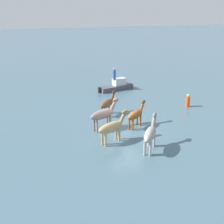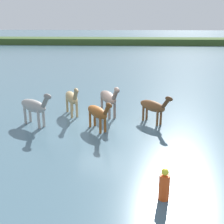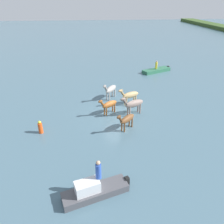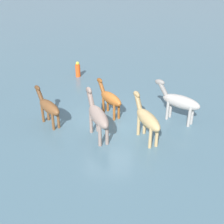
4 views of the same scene
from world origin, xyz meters
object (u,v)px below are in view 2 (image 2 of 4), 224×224
(horse_dark_mare, at_px, (72,98))
(buoy_channel_marker, at_px, (164,186))
(horse_pinto_flank, at_px, (153,106))
(horse_mid_herd, at_px, (34,106))
(horse_gray_outer, at_px, (109,98))
(horse_rear_stallion, at_px, (98,113))

(horse_dark_mare, bearing_deg, buoy_channel_marker, 4.48)
(horse_pinto_flank, height_order, buoy_channel_marker, horse_pinto_flank)
(horse_mid_herd, bearing_deg, horse_dark_mare, 83.44)
(horse_dark_mare, xyz_separation_m, horse_mid_herd, (-1.71, -1.86, 0.04))
(horse_mid_herd, bearing_deg, horse_pinto_flank, 42.30)
(horse_dark_mare, relative_size, buoy_channel_marker, 2.13)
(buoy_channel_marker, bearing_deg, horse_pinto_flank, 88.36)
(horse_gray_outer, height_order, buoy_channel_marker, horse_gray_outer)
(horse_gray_outer, relative_size, horse_rear_stallion, 1.25)
(horse_rear_stallion, relative_size, buoy_channel_marker, 1.79)
(horse_pinto_flank, distance_m, buoy_channel_marker, 7.22)
(horse_mid_herd, relative_size, horse_rear_stallion, 1.14)
(horse_mid_herd, distance_m, horse_rear_stallion, 3.57)
(horse_mid_herd, bearing_deg, horse_gray_outer, 60.68)
(horse_gray_outer, bearing_deg, buoy_channel_marker, -9.65)
(horse_pinto_flank, relative_size, horse_rear_stallion, 0.94)
(horse_mid_herd, height_order, horse_rear_stallion, horse_mid_herd)
(horse_gray_outer, relative_size, horse_pinto_flank, 1.33)
(horse_dark_mare, height_order, horse_pinto_flank, horse_dark_mare)
(horse_dark_mare, height_order, horse_mid_herd, horse_mid_herd)
(horse_gray_outer, distance_m, horse_rear_stallion, 2.35)
(horse_gray_outer, height_order, horse_mid_herd, horse_gray_outer)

